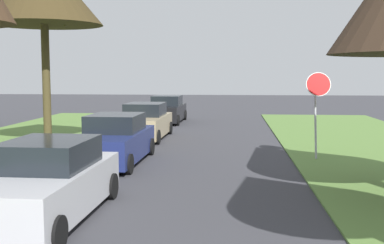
# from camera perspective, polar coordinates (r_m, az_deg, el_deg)

# --- Properties ---
(stop_sign_far) EXTENTS (0.81, 0.76, 2.90)m
(stop_sign_far) POSITION_cam_1_polar(r_m,az_deg,el_deg) (16.43, 14.70, 2.95)
(stop_sign_far) COLOR #9EA0A5
(stop_sign_far) RESTS_ON grass_verge_right
(parked_sedan_silver) EXTENTS (2.03, 4.44, 1.57)m
(parked_sedan_silver) POSITION_cam_1_polar(r_m,az_deg,el_deg) (10.12, -16.91, -6.95)
(parked_sedan_silver) COLOR #BCBCC1
(parked_sedan_silver) RESTS_ON ground
(parked_sedan_navy) EXTENTS (2.03, 4.44, 1.57)m
(parked_sedan_navy) POSITION_cam_1_polar(r_m,az_deg,el_deg) (15.79, -9.20, -2.21)
(parked_sedan_navy) COLOR navy
(parked_sedan_navy) RESTS_ON ground
(parked_sedan_tan) EXTENTS (2.03, 4.44, 1.57)m
(parked_sedan_tan) POSITION_cam_1_polar(r_m,az_deg,el_deg) (21.44, -5.64, -0.04)
(parked_sedan_tan) COLOR tan
(parked_sedan_tan) RESTS_ON ground
(parked_sedan_black) EXTENTS (2.03, 4.44, 1.57)m
(parked_sedan_black) POSITION_cam_1_polar(r_m,az_deg,el_deg) (28.34, -3.03, 1.42)
(parked_sedan_black) COLOR black
(parked_sedan_black) RESTS_ON ground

